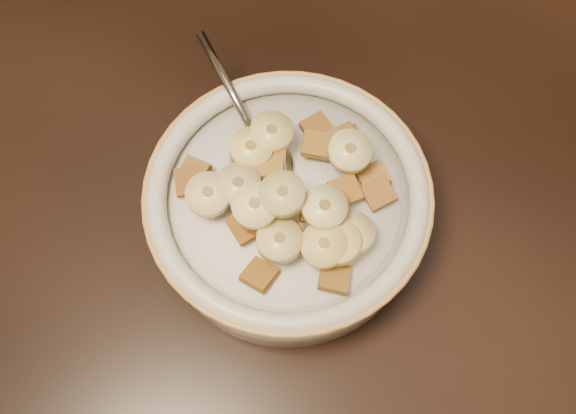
# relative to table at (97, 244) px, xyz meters

# --- Properties ---
(floor) EXTENTS (4.00, 4.50, 0.10)m
(floor) POSITION_rel_table_xyz_m (0.00, 0.00, -0.78)
(floor) COLOR #422816
(floor) RESTS_ON ground
(table) EXTENTS (1.43, 0.95, 0.04)m
(table) POSITION_rel_table_xyz_m (0.00, 0.00, 0.00)
(table) COLOR black
(table) RESTS_ON floor
(cereal_bowl) EXTENTS (0.20, 0.20, 0.05)m
(cereal_bowl) POSITION_rel_table_xyz_m (0.15, 0.05, 0.04)
(cereal_bowl) COLOR #BBB7A7
(cereal_bowl) RESTS_ON table
(milk) EXTENTS (0.16, 0.16, 0.00)m
(milk) POSITION_rel_table_xyz_m (0.15, 0.05, 0.07)
(milk) COLOR silver
(milk) RESTS_ON cereal_bowl
(spoon) EXTENTS (0.06, 0.06, 0.01)m
(spoon) POSITION_rel_table_xyz_m (0.13, 0.07, 0.07)
(spoon) COLOR #92949A
(spoon) RESTS_ON cereal_bowl
(cereal_square_0) EXTENTS (0.03, 0.03, 0.01)m
(cereal_square_0) POSITION_rel_table_xyz_m (0.08, 0.05, 0.08)
(cereal_square_0) COLOR brown
(cereal_square_0) RESTS_ON milk
(cereal_square_1) EXTENTS (0.03, 0.03, 0.01)m
(cereal_square_1) POSITION_rel_table_xyz_m (0.18, 0.10, 0.08)
(cereal_square_1) COLOR brown
(cereal_square_1) RESTS_ON milk
(cereal_square_2) EXTENTS (0.03, 0.03, 0.01)m
(cereal_square_2) POSITION_rel_table_xyz_m (0.10, 0.03, 0.08)
(cereal_square_2) COLOR brown
(cereal_square_2) RESTS_ON milk
(cereal_square_3) EXTENTS (0.03, 0.03, 0.01)m
(cereal_square_3) POSITION_rel_table_xyz_m (0.17, 0.09, 0.08)
(cereal_square_3) COLOR brown
(cereal_square_3) RESTS_ON milk
(cereal_square_4) EXTENTS (0.03, 0.03, 0.01)m
(cereal_square_4) POSITION_rel_table_xyz_m (0.13, 0.01, 0.08)
(cereal_square_4) COLOR brown
(cereal_square_4) RESTS_ON milk
(cereal_square_5) EXTENTS (0.03, 0.03, 0.01)m
(cereal_square_5) POSITION_rel_table_xyz_m (0.11, 0.05, 0.08)
(cereal_square_5) COLOR brown
(cereal_square_5) RESTS_ON milk
(cereal_square_6) EXTENTS (0.03, 0.03, 0.01)m
(cereal_square_6) POSITION_rel_table_xyz_m (0.20, 0.08, 0.07)
(cereal_square_6) COLOR olive
(cereal_square_6) RESTS_ON milk
(cereal_square_7) EXTENTS (0.02, 0.02, 0.01)m
(cereal_square_7) POSITION_rel_table_xyz_m (0.14, 0.02, 0.08)
(cereal_square_7) COLOR brown
(cereal_square_7) RESTS_ON milk
(cereal_square_8) EXTENTS (0.02, 0.02, 0.01)m
(cereal_square_8) POSITION_rel_table_xyz_m (0.19, -0.00, 0.07)
(cereal_square_8) COLOR brown
(cereal_square_8) RESTS_ON milk
(cereal_square_9) EXTENTS (0.03, 0.03, 0.01)m
(cereal_square_9) POSITION_rel_table_xyz_m (0.17, 0.03, 0.08)
(cereal_square_9) COLOR #99641A
(cereal_square_9) RESTS_ON milk
(cereal_square_10) EXTENTS (0.02, 0.02, 0.01)m
(cereal_square_10) POSITION_rel_table_xyz_m (0.16, 0.09, 0.08)
(cereal_square_10) COLOR olive
(cereal_square_10) RESTS_ON milk
(cereal_square_11) EXTENTS (0.02, 0.02, 0.01)m
(cereal_square_11) POSITION_rel_table_xyz_m (0.11, 0.04, 0.09)
(cereal_square_11) COLOR #8A5D1C
(cereal_square_11) RESTS_ON milk
(cereal_square_12) EXTENTS (0.03, 0.03, 0.01)m
(cereal_square_12) POSITION_rel_table_xyz_m (0.12, 0.05, 0.08)
(cereal_square_12) COLOR olive
(cereal_square_12) RESTS_ON milk
(cereal_square_13) EXTENTS (0.03, 0.03, 0.01)m
(cereal_square_13) POSITION_rel_table_xyz_m (0.08, 0.04, 0.08)
(cereal_square_13) COLOR brown
(cereal_square_13) RESTS_ON milk
(cereal_square_14) EXTENTS (0.03, 0.03, 0.01)m
(cereal_square_14) POSITION_rel_table_xyz_m (0.16, 0.11, 0.07)
(cereal_square_14) COLOR brown
(cereal_square_14) RESTS_ON milk
(cereal_square_15) EXTENTS (0.03, 0.03, 0.01)m
(cereal_square_15) POSITION_rel_table_xyz_m (0.19, 0.06, 0.08)
(cereal_square_15) COLOR brown
(cereal_square_15) RESTS_ON milk
(cereal_square_16) EXTENTS (0.03, 0.03, 0.01)m
(cereal_square_16) POSITION_rel_table_xyz_m (0.21, 0.06, 0.08)
(cereal_square_16) COLOR brown
(cereal_square_16) RESTS_ON milk
(cereal_square_17) EXTENTS (0.03, 0.03, 0.01)m
(cereal_square_17) POSITION_rel_table_xyz_m (0.17, 0.09, 0.08)
(cereal_square_17) COLOR brown
(cereal_square_17) RESTS_ON milk
(cereal_square_18) EXTENTS (0.02, 0.02, 0.01)m
(cereal_square_18) POSITION_rel_table_xyz_m (0.13, 0.06, 0.09)
(cereal_square_18) COLOR #996628
(cereal_square_18) RESTS_ON milk
(cereal_square_19) EXTENTS (0.03, 0.03, 0.01)m
(cereal_square_19) POSITION_rel_table_xyz_m (0.14, -0.01, 0.07)
(cereal_square_19) COLOR #905A1B
(cereal_square_19) RESTS_ON milk
(cereal_square_20) EXTENTS (0.03, 0.03, 0.01)m
(cereal_square_20) POSITION_rel_table_xyz_m (0.08, 0.04, 0.08)
(cereal_square_20) COLOR brown
(cereal_square_20) RESTS_ON milk
(cereal_square_21) EXTENTS (0.03, 0.03, 0.01)m
(cereal_square_21) POSITION_rel_table_xyz_m (0.16, 0.01, 0.08)
(cereal_square_21) COLOR brown
(cereal_square_21) RESTS_ON milk
(cereal_square_22) EXTENTS (0.02, 0.03, 0.01)m
(cereal_square_22) POSITION_rel_table_xyz_m (0.17, 0.04, 0.09)
(cereal_square_22) COLOR brown
(cereal_square_22) RESTS_ON milk
(cereal_square_23) EXTENTS (0.02, 0.03, 0.01)m
(cereal_square_23) POSITION_rel_table_xyz_m (0.13, 0.06, 0.09)
(cereal_square_23) COLOR #976621
(cereal_square_23) RESTS_ON milk
(cereal_square_24) EXTENTS (0.03, 0.03, 0.01)m
(cereal_square_24) POSITION_rel_table_xyz_m (0.18, 0.10, 0.08)
(cereal_square_24) COLOR brown
(cereal_square_24) RESTS_ON milk
(banana_slice_0) EXTENTS (0.04, 0.04, 0.01)m
(banana_slice_0) POSITION_rel_table_xyz_m (0.12, 0.07, 0.09)
(banana_slice_0) COLOR #D4C067
(banana_slice_0) RESTS_ON milk
(banana_slice_1) EXTENTS (0.04, 0.04, 0.01)m
(banana_slice_1) POSITION_rel_table_xyz_m (0.19, 0.02, 0.09)
(banana_slice_1) COLOR #FFD580
(banana_slice_1) RESTS_ON milk
(banana_slice_2) EXTENTS (0.04, 0.04, 0.01)m
(banana_slice_2) POSITION_rel_table_xyz_m (0.10, 0.03, 0.09)
(banana_slice_2) COLOR #E7C87C
(banana_slice_2) RESTS_ON milk
(banana_slice_3) EXTENTS (0.04, 0.04, 0.02)m
(banana_slice_3) POSITION_rel_table_xyz_m (0.20, 0.03, 0.09)
(banana_slice_3) COLOR #FAE584
(banana_slice_3) RESTS_ON milk
(banana_slice_4) EXTENTS (0.04, 0.04, 0.01)m
(banana_slice_4) POSITION_rel_table_xyz_m (0.18, 0.01, 0.09)
(banana_slice_4) COLOR #E2CA72
(banana_slice_4) RESTS_ON milk
(banana_slice_5) EXTENTS (0.04, 0.04, 0.01)m
(banana_slice_5) POSITION_rel_table_xyz_m (0.18, 0.08, 0.09)
(banana_slice_5) COLOR #F3E79C
(banana_slice_5) RESTS_ON milk
(banana_slice_6) EXTENTS (0.04, 0.04, 0.01)m
(banana_slice_6) POSITION_rel_table_xyz_m (0.15, 0.01, 0.09)
(banana_slice_6) COLOR #D8C07D
(banana_slice_6) RESTS_ON milk
(banana_slice_7) EXTENTS (0.04, 0.04, 0.01)m
(banana_slice_7) POSITION_rel_table_xyz_m (0.13, 0.08, 0.09)
(banana_slice_7) COLOR #CDC46C
(banana_slice_7) RESTS_ON milk
(banana_slice_8) EXTENTS (0.04, 0.04, 0.01)m
(banana_slice_8) POSITION_rel_table_xyz_m (0.13, 0.02, 0.10)
(banana_slice_8) COLOR #ECD473
(banana_slice_8) RESTS_ON milk
(banana_slice_9) EXTENTS (0.04, 0.04, 0.01)m
(banana_slice_9) POSITION_rel_table_xyz_m (0.12, 0.04, 0.09)
(banana_slice_9) COLOR #D6C086
(banana_slice_9) RESTS_ON milk
(banana_slice_10) EXTENTS (0.04, 0.04, 0.01)m
(banana_slice_10) POSITION_rel_table_xyz_m (0.18, 0.03, 0.10)
(banana_slice_10) COLOR beige
(banana_slice_10) RESTS_ON milk
(banana_slice_11) EXTENTS (0.04, 0.04, 0.01)m
(banana_slice_11) POSITION_rel_table_xyz_m (0.15, 0.03, 0.10)
(banana_slice_11) COLOR tan
(banana_slice_11) RESTS_ON milk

